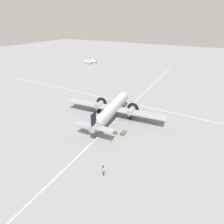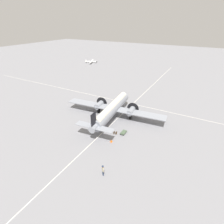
{
  "view_description": "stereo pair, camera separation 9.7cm",
  "coord_description": "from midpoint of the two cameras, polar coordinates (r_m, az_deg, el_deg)",
  "views": [
    {
      "loc": [
        32.76,
        18.04,
        21.44
      ],
      "look_at": [
        0.0,
        0.0,
        1.67
      ],
      "focal_mm": 28.0,
      "sensor_mm": 36.0,
      "label": 1
    },
    {
      "loc": [
        32.71,
        18.13,
        21.44
      ],
      "look_at": [
        0.0,
        0.0,
        1.67
      ],
      "focal_mm": 28.0,
      "sensor_mm": 36.0,
      "label": 2
    }
  ],
  "objects": [
    {
      "name": "ground_plane",
      "position": [
        43.1,
        -0.06,
        -1.96
      ],
      "size": [
        300.0,
        300.0,
        0.0
      ],
      "primitive_type": "plane",
      "color": "gray"
    },
    {
      "name": "airliner_main",
      "position": [
        42.24,
        0.15,
        1.26
      ],
      "size": [
        19.68,
        25.45,
        5.79
      ],
      "rotation": [
        0.0,
        0.0,
        3.24
      ],
      "color": "#9399A3",
      "rests_on": "ground_plane"
    },
    {
      "name": "crew_foreground",
      "position": [
        28.15,
        -3.02,
        -18.23
      ],
      "size": [
        0.44,
        0.51,
        1.87
      ],
      "rotation": [
        0.0,
        0.0,
        -2.26
      ],
      "color": "navy",
      "rests_on": "ground_plane"
    },
    {
      "name": "suitcase_near_door",
      "position": [
        37.15,
        1.34,
        -6.88
      ],
      "size": [
        0.49,
        0.17,
        0.58
      ],
      "color": "#47331E",
      "rests_on": "ground_plane"
    },
    {
      "name": "apron_line_northsouth",
      "position": [
        51.08,
        5.35,
        2.92
      ],
      "size": [
        0.16,
        120.0,
        0.01
      ],
      "color": "silver",
      "rests_on": "ground_plane"
    },
    {
      "name": "traffic_cone",
      "position": [
        34.97,
        -0.29,
        -9.36
      ],
      "size": [
        0.46,
        0.46,
        0.6
      ],
      "color": "orange",
      "rests_on": "ground_plane"
    },
    {
      "name": "suitcase_upright_spare",
      "position": [
        37.28,
        0.62,
        -6.76
      ],
      "size": [
        0.41,
        0.14,
        0.55
      ],
      "color": "#47331E",
      "rests_on": "ground_plane"
    },
    {
      "name": "light_aircraft_distant",
      "position": [
        102.57,
        -6.84,
        16.05
      ],
      "size": [
        8.53,
        6.63,
        1.77
      ],
      "rotation": [
        0.0,
        0.0,
        2.0
      ],
      "color": "white",
      "rests_on": "ground_plane"
    },
    {
      "name": "apron_line_eastwest",
      "position": [
        42.57,
        1.47,
        -2.38
      ],
      "size": [
        120.0,
        0.16,
        0.01
      ],
      "color": "silver",
      "rests_on": "ground_plane"
    },
    {
      "name": "baggage_cart",
      "position": [
        37.42,
        3.72,
        -6.65
      ],
      "size": [
        1.81,
        0.95,
        0.56
      ],
      "rotation": [
        0.0,
        0.0,
        3.15
      ],
      "color": "#4C6047",
      "rests_on": "ground_plane"
    }
  ]
}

